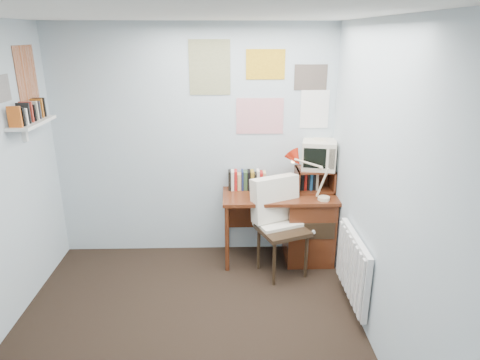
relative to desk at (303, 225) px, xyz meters
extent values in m
plane|color=black|center=(-1.17, -1.48, -0.41)|extent=(3.50, 3.50, 0.00)
cube|color=#B1C3CA|center=(-1.17, 0.27, 0.84)|extent=(3.00, 0.02, 2.50)
cube|color=#B1C3CA|center=(0.33, -1.48, 0.84)|extent=(0.02, 3.50, 2.50)
cube|color=white|center=(-1.17, -1.48, 2.09)|extent=(3.00, 3.50, 0.02)
cube|color=#542513|center=(-0.27, 0.00, 0.34)|extent=(1.20, 0.55, 0.03)
cube|color=#542513|center=(0.06, 0.00, -0.04)|extent=(0.50, 0.50, 0.72)
cylinder|color=#542513|center=(-0.83, -0.24, -0.04)|extent=(0.04, 0.04, 0.72)
cylinder|color=#542513|center=(-0.83, 0.23, -0.04)|extent=(0.04, 0.04, 0.72)
cube|color=#542513|center=(-0.52, 0.25, 0.01)|extent=(0.64, 0.02, 0.30)
cube|color=black|center=(-0.26, -0.30, 0.08)|extent=(0.64, 0.63, 0.97)
cube|color=red|center=(0.17, -0.17, 0.58)|extent=(0.38, 0.34, 0.45)
cube|color=#542513|center=(0.12, 0.11, 0.48)|extent=(0.40, 0.30, 0.25)
cube|color=beige|center=(0.16, 0.13, 0.77)|extent=(0.41, 0.39, 0.33)
cube|color=#542513|center=(-0.51, 0.18, 0.46)|extent=(0.60, 0.14, 0.22)
cube|color=white|center=(0.29, -0.93, 0.01)|extent=(0.09, 0.80, 0.60)
cube|color=white|center=(-2.57, -0.38, 1.21)|extent=(0.20, 0.62, 0.24)
cube|color=white|center=(-0.47, 0.26, 1.44)|extent=(1.20, 0.01, 0.90)
cube|color=white|center=(-2.67, -0.38, 1.59)|extent=(0.01, 0.70, 0.60)
camera|label=1|loc=(-0.81, -4.22, 1.98)|focal=32.00mm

